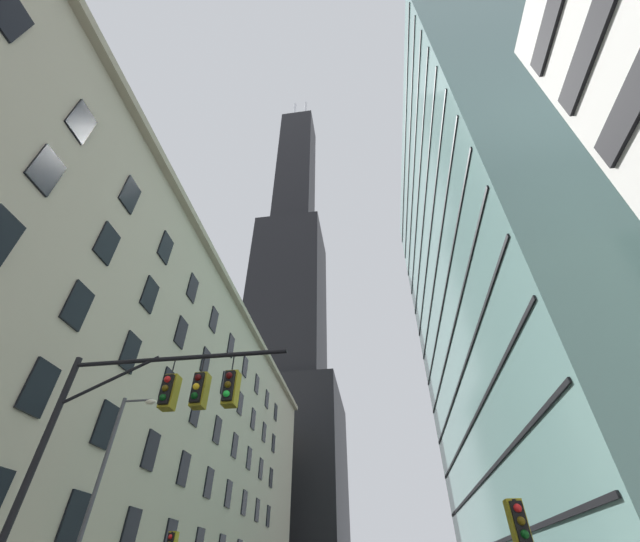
# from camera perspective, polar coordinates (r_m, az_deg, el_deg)

# --- Properties ---
(station_building) EXTENTS (17.55, 67.16, 26.62)m
(station_building) POSITION_cam_1_polar(r_m,az_deg,el_deg) (42.24, -26.24, -19.32)
(station_building) COLOR #B2A88E
(station_building) RESTS_ON ground
(dark_skyscraper) EXTENTS (27.98, 27.98, 177.14)m
(dark_skyscraper) POSITION_cam_1_polar(r_m,az_deg,el_deg) (105.54, -5.02, -9.85)
(dark_skyscraper) COLOR black
(dark_skyscraper) RESTS_ON ground
(glass_office_midrise) EXTENTS (17.72, 40.06, 55.45)m
(glass_office_midrise) POSITION_cam_1_polar(r_m,az_deg,el_deg) (47.09, 27.14, -0.47)
(glass_office_midrise) COLOR gray
(glass_office_midrise) RESTS_ON ground
(traffic_signal_mast) EXTENTS (7.26, 0.63, 7.38)m
(traffic_signal_mast) POSITION_cam_1_polar(r_m,az_deg,el_deg) (13.14, -23.57, -18.70)
(traffic_signal_mast) COLOR black
(traffic_signal_mast) RESTS_ON sidewalk_left
(traffic_light_near_right) EXTENTS (0.40, 0.63, 3.28)m
(traffic_light_near_right) POSITION_cam_1_polar(r_m,az_deg,el_deg) (12.98, 27.38, -30.64)
(traffic_light_near_right) COLOR black
(traffic_light_near_right) RESTS_ON sidewalk_right
(street_lamppost) EXTENTS (1.79, 0.32, 8.60)m
(street_lamppost) POSITION_cam_1_polar(r_m,az_deg,el_deg) (21.13, -29.20, -25.24)
(street_lamppost) COLOR #47474C
(street_lamppost) RESTS_ON sidewalk_left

